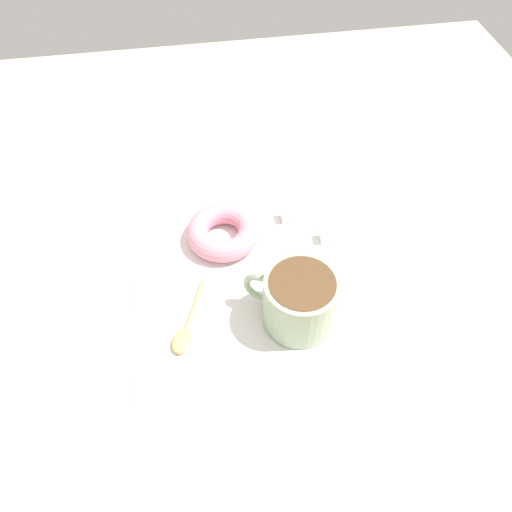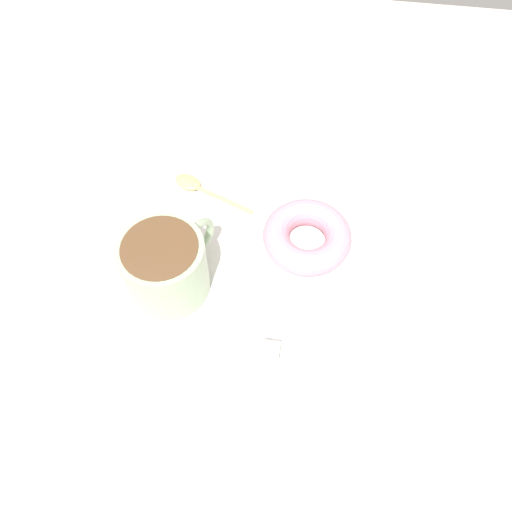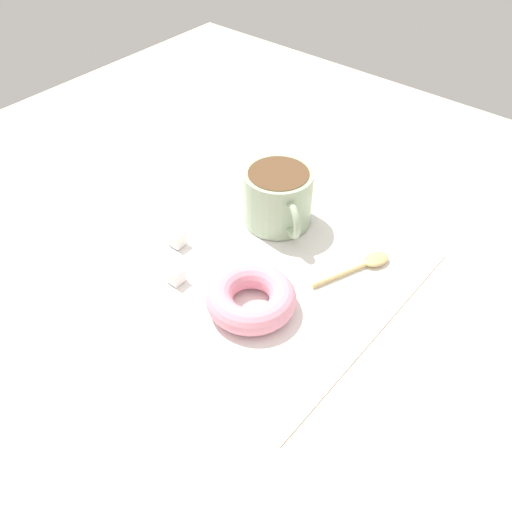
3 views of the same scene
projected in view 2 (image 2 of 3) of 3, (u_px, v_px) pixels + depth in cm
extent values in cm
cube|color=beige|center=(274.00, 287.00, 58.02)|extent=(120.00, 120.00, 2.00)
cube|color=white|center=(256.00, 266.00, 58.24)|extent=(34.57, 34.57, 0.30)
cylinder|color=#9EB793|center=(165.00, 267.00, 53.55)|extent=(9.19, 9.19, 7.56)
cylinder|color=brown|center=(160.00, 249.00, 50.54)|extent=(7.99, 7.99, 0.60)
torus|color=#9EB793|center=(197.00, 238.00, 55.62)|extent=(3.48, 4.83, 5.13)
torus|color=pink|center=(307.00, 237.00, 58.41)|extent=(10.48, 10.48, 3.12)
ellipsoid|color=#D8B772|center=(188.00, 182.00, 64.40)|extent=(4.23, 3.55, 0.90)
cylinder|color=#D8B772|center=(222.00, 199.00, 63.14)|extent=(8.29, 3.71, 0.56)
cube|color=white|center=(321.00, 317.00, 53.47)|extent=(1.85, 1.85, 1.85)
cube|color=white|center=(270.00, 352.00, 51.31)|extent=(1.89, 1.89, 1.89)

